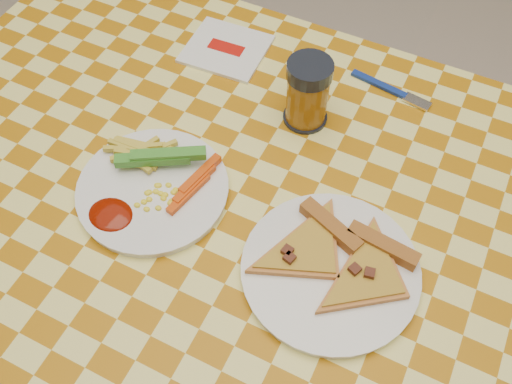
# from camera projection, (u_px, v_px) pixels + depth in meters

# --- Properties ---
(ground) EXTENTS (8.00, 8.00, 0.00)m
(ground) POSITION_uv_depth(u_px,v_px,m) (258.00, 378.00, 1.45)
(ground) COLOR beige
(ground) RESTS_ON ground
(table) EXTENTS (1.28, 0.88, 0.76)m
(table) POSITION_uv_depth(u_px,v_px,m) (259.00, 248.00, 0.88)
(table) COLOR white
(table) RESTS_ON ground
(plate_left) EXTENTS (0.24, 0.24, 0.01)m
(plate_left) POSITION_uv_depth(u_px,v_px,m) (153.00, 190.00, 0.85)
(plate_left) COLOR white
(plate_left) RESTS_ON table
(plate_right) EXTENTS (0.31, 0.31, 0.01)m
(plate_right) POSITION_uv_depth(u_px,v_px,m) (330.00, 271.00, 0.77)
(plate_right) COLOR white
(plate_right) RESTS_ON table
(fries_veggies) EXTENTS (0.20, 0.19, 0.04)m
(fries_veggies) POSITION_uv_depth(u_px,v_px,m) (153.00, 174.00, 0.84)
(fries_veggies) COLOR gold
(fries_veggies) RESTS_ON plate_left
(pizza_slices) EXTENTS (0.25, 0.23, 0.02)m
(pizza_slices) POSITION_uv_depth(u_px,v_px,m) (338.00, 258.00, 0.77)
(pizza_slices) COLOR #CF7B3F
(pizza_slices) RESTS_ON plate_right
(drink_glass) EXTENTS (0.07, 0.07, 0.12)m
(drink_glass) POSITION_uv_depth(u_px,v_px,m) (308.00, 93.00, 0.89)
(drink_glass) COLOR black
(drink_glass) RESTS_ON table
(napkin) EXTENTS (0.15, 0.14, 0.01)m
(napkin) POSITION_uv_depth(u_px,v_px,m) (226.00, 49.00, 1.02)
(napkin) COLOR white
(napkin) RESTS_ON table
(fork) EXTENTS (0.15, 0.04, 0.01)m
(fork) POSITION_uv_depth(u_px,v_px,m) (391.00, 90.00, 0.97)
(fork) COLOR navy
(fork) RESTS_ON table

